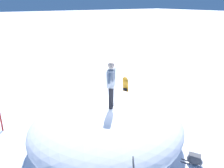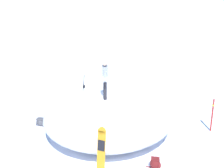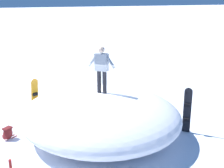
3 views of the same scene
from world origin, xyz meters
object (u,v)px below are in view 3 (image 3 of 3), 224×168
at_px(snowboarder_standing, 102,67).
at_px(snowboard_primary_upright, 35,98).
at_px(snowboard_secondary_upright, 187,110).
at_px(backpack_near, 8,133).
at_px(backpack_far, 141,104).

height_order(snowboarder_standing, snowboard_primary_upright, snowboarder_standing).
xyz_separation_m(snowboarder_standing, snowboard_primary_upright, (2.14, 1.99, -1.54)).
bearing_deg(snowboard_primary_upright, snowboard_secondary_upright, -124.85).
bearing_deg(snowboarder_standing, snowboard_secondary_upright, -112.71).
relative_size(backpack_near, backpack_far, 0.78).
relative_size(snowboard_primary_upright, backpack_far, 2.49).
bearing_deg(snowboard_secondary_upright, backpack_far, 6.96).
height_order(backpack_near, backpack_far, backpack_near).
distance_m(snowboarder_standing, backpack_far, 3.62).
bearing_deg(backpack_near, snowboard_secondary_upright, -107.76).
bearing_deg(snowboard_secondary_upright, backpack_near, 72.24).
distance_m(snowboarder_standing, snowboard_primary_upright, 3.30).
distance_m(snowboard_primary_upright, snowboard_secondary_upright, 5.74).
relative_size(snowboarder_standing, backpack_far, 2.40).
bearing_deg(snowboard_primary_upright, backpack_far, -96.97).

